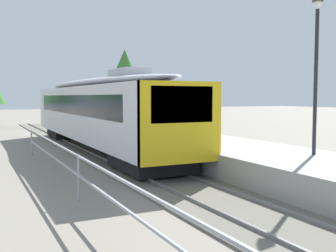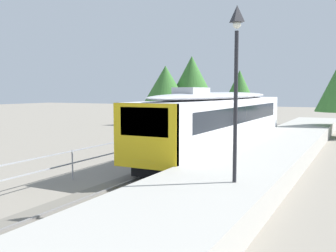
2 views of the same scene
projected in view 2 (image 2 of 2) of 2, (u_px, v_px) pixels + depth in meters
ground_plane at (93, 175)px, 16.99m from camera, size 160.00×160.00×0.00m
track_rails at (153, 182)px, 15.63m from camera, size 3.20×60.00×0.14m
commuter_train at (222, 117)px, 22.87m from camera, size 2.82×18.31×3.74m
station_platform at (230, 180)px, 14.12m from camera, size 3.90×60.00×0.90m
platform_lamp_mid_platform at (236, 60)px, 11.57m from camera, size 0.34×0.34×5.35m
tree_behind_carpark at (240, 88)px, 41.95m from camera, size 3.69×3.69×5.97m
tree_behind_station_far at (165, 85)px, 42.52m from camera, size 5.07×5.07×6.50m
tree_distant_centre at (192, 79)px, 43.69m from camera, size 5.55×5.55×7.66m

